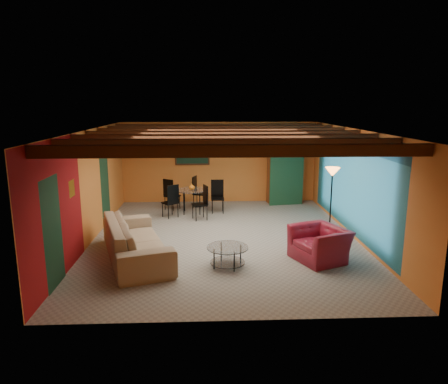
{
  "coord_description": "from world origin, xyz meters",
  "views": [
    {
      "loc": [
        -0.44,
        -9.9,
        3.34
      ],
      "look_at": [
        0.0,
        0.2,
        1.15
      ],
      "focal_mm": 33.32,
      "sensor_mm": 36.0,
      "label": 1
    }
  ],
  "objects_px": {
    "armoire": "(285,175)",
    "vase": "(192,178)",
    "sofa": "(136,240)",
    "coffee_table": "(228,257)",
    "armchair": "(320,244)",
    "dining_table": "(192,197)",
    "potted_plant": "(286,139)",
    "floor_lamp": "(331,203)"
  },
  "relations": [
    {
      "from": "floor_lamp",
      "to": "vase",
      "type": "distance_m",
      "value": 4.35
    },
    {
      "from": "vase",
      "to": "potted_plant",
      "type": "bearing_deg",
      "value": 20.88
    },
    {
      "from": "coffee_table",
      "to": "potted_plant",
      "type": "xyz_separation_m",
      "value": [
        2.22,
        5.51,
        1.94
      ]
    },
    {
      "from": "vase",
      "to": "dining_table",
      "type": "bearing_deg",
      "value": 0.0
    },
    {
      "from": "sofa",
      "to": "floor_lamp",
      "type": "bearing_deg",
      "value": -93.09
    },
    {
      "from": "sofa",
      "to": "coffee_table",
      "type": "height_order",
      "value": "sofa"
    },
    {
      "from": "armchair",
      "to": "potted_plant",
      "type": "relative_size",
      "value": 2.43
    },
    {
      "from": "coffee_table",
      "to": "dining_table",
      "type": "bearing_deg",
      "value": 101.32
    },
    {
      "from": "armchair",
      "to": "potted_plant",
      "type": "height_order",
      "value": "potted_plant"
    },
    {
      "from": "armoire",
      "to": "floor_lamp",
      "type": "relative_size",
      "value": 1.08
    },
    {
      "from": "armchair",
      "to": "armoire",
      "type": "height_order",
      "value": "armoire"
    },
    {
      "from": "dining_table",
      "to": "vase",
      "type": "relative_size",
      "value": 10.29
    },
    {
      "from": "armoire",
      "to": "vase",
      "type": "relative_size",
      "value": 10.27
    },
    {
      "from": "sofa",
      "to": "dining_table",
      "type": "xyz_separation_m",
      "value": [
        1.1,
        3.77,
        0.08
      ]
    },
    {
      "from": "dining_table",
      "to": "potted_plant",
      "type": "relative_size",
      "value": 4.24
    },
    {
      "from": "potted_plant",
      "to": "vase",
      "type": "bearing_deg",
      "value": -159.12
    },
    {
      "from": "armchair",
      "to": "floor_lamp",
      "type": "xyz_separation_m",
      "value": [
        0.67,
        1.52,
        0.53
      ]
    },
    {
      "from": "armchair",
      "to": "floor_lamp",
      "type": "bearing_deg",
      "value": 133.31
    },
    {
      "from": "armchair",
      "to": "dining_table",
      "type": "bearing_deg",
      "value": -167.73
    },
    {
      "from": "armoire",
      "to": "floor_lamp",
      "type": "distance_m",
      "value": 3.73
    },
    {
      "from": "coffee_table",
      "to": "floor_lamp",
      "type": "bearing_deg",
      "value": 34.15
    },
    {
      "from": "dining_table",
      "to": "armoire",
      "type": "relative_size",
      "value": 1.0
    },
    {
      "from": "armchair",
      "to": "potted_plant",
      "type": "bearing_deg",
      "value": 154.6
    },
    {
      "from": "armchair",
      "to": "potted_plant",
      "type": "xyz_separation_m",
      "value": [
        0.22,
        5.22,
        1.8
      ]
    },
    {
      "from": "armchair",
      "to": "dining_table",
      "type": "relative_size",
      "value": 0.57
    },
    {
      "from": "sofa",
      "to": "coffee_table",
      "type": "relative_size",
      "value": 3.37
    },
    {
      "from": "armoire",
      "to": "dining_table",
      "type": "bearing_deg",
      "value": -168.25
    },
    {
      "from": "coffee_table",
      "to": "dining_table",
      "type": "relative_size",
      "value": 0.44
    },
    {
      "from": "armoire",
      "to": "floor_lamp",
      "type": "bearing_deg",
      "value": -92.2
    },
    {
      "from": "armoire",
      "to": "vase",
      "type": "bearing_deg",
      "value": -168.25
    },
    {
      "from": "dining_table",
      "to": "vase",
      "type": "distance_m",
      "value": 0.6
    },
    {
      "from": "potted_plant",
      "to": "dining_table",
      "type": "bearing_deg",
      "value": -159.12
    },
    {
      "from": "armchair",
      "to": "vase",
      "type": "height_order",
      "value": "vase"
    },
    {
      "from": "coffee_table",
      "to": "sofa",
      "type": "bearing_deg",
      "value": 163.94
    },
    {
      "from": "potted_plant",
      "to": "coffee_table",
      "type": "bearing_deg",
      "value": -111.9
    },
    {
      "from": "sofa",
      "to": "armoire",
      "type": "height_order",
      "value": "armoire"
    },
    {
      "from": "coffee_table",
      "to": "floor_lamp",
      "type": "xyz_separation_m",
      "value": [
        2.67,
        1.81,
        0.68
      ]
    },
    {
      "from": "potted_plant",
      "to": "armchair",
      "type": "bearing_deg",
      "value": -92.37
    },
    {
      "from": "armchair",
      "to": "dining_table",
      "type": "xyz_separation_m",
      "value": [
        -2.87,
        4.05,
        0.14
      ]
    },
    {
      "from": "potted_plant",
      "to": "floor_lamp",
      "type": "bearing_deg",
      "value": -83.07
    },
    {
      "from": "coffee_table",
      "to": "armchair",
      "type": "bearing_deg",
      "value": 8.16
    },
    {
      "from": "armoire",
      "to": "potted_plant",
      "type": "distance_m",
      "value": 1.2
    }
  ]
}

